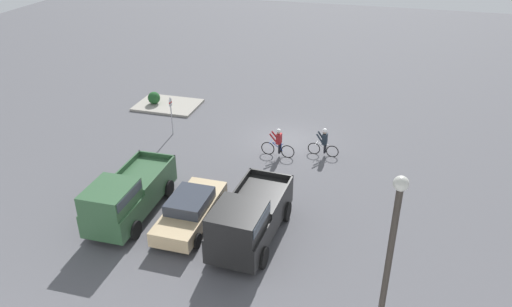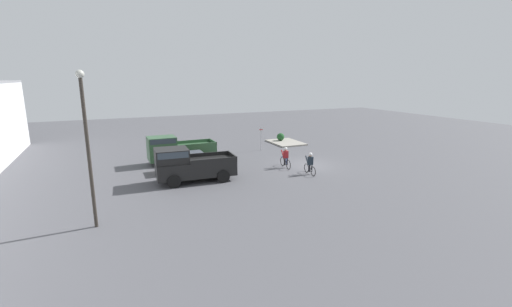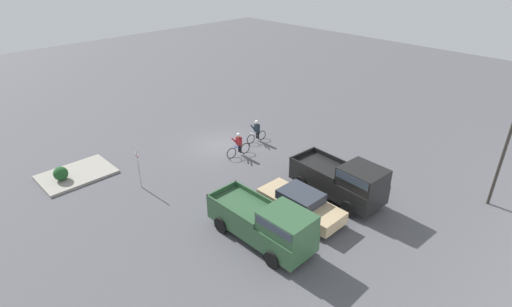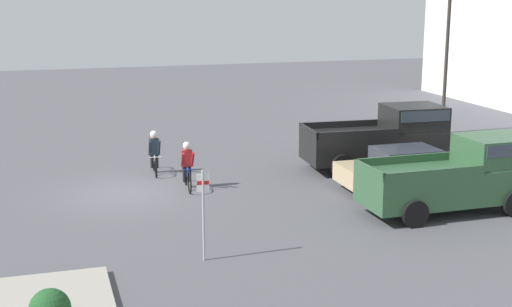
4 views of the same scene
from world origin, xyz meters
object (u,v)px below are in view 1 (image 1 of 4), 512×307
at_px(pickup_truck_0, 248,219).
at_px(sedan_0, 190,210).
at_px(cyclist_0, 278,142).
at_px(fire_lane_sign, 171,112).
at_px(lamppost, 385,282).
at_px(cyclist_1, 324,142).
at_px(shrub, 154,98).
at_px(pickup_truck_1, 126,196).

bearing_deg(pickup_truck_0, sedan_0, -13.01).
xyz_separation_m(cyclist_0, fire_lane_sign, (6.65, -0.95, 0.60)).
xyz_separation_m(cyclist_0, lamppost, (-5.92, 13.47, 3.41)).
distance_m(cyclist_1, fire_lane_sign, 9.03).
bearing_deg(fire_lane_sign, shrub, -51.12).
height_order(pickup_truck_1, cyclist_1, pickup_truck_1).
relative_size(sedan_0, lamppost, 0.64).
distance_m(sedan_0, lamppost, 10.87).
height_order(cyclist_0, shrub, cyclist_0).
relative_size(cyclist_1, shrub, 2.09).
bearing_deg(lamppost, shrub, -49.37).
bearing_deg(pickup_truck_0, lamppost, 132.74).
distance_m(pickup_truck_0, shrub, 16.18).
relative_size(lamppost, shrub, 8.87).
bearing_deg(sedan_0, shrub, -57.48).
bearing_deg(pickup_truck_0, cyclist_1, -101.56).
height_order(sedan_0, shrub, sedan_0).
bearing_deg(shrub, pickup_truck_0, 129.62).
distance_m(sedan_0, cyclist_0, 7.42).
distance_m(fire_lane_sign, lamppost, 19.33).
height_order(sedan_0, pickup_truck_1, pickup_truck_1).
distance_m(pickup_truck_1, fire_lane_sign, 8.61).
distance_m(cyclist_1, shrub, 12.68).
distance_m(lamppost, shrub, 24.23).
distance_m(pickup_truck_0, cyclist_1, 8.66).
bearing_deg(sedan_0, cyclist_1, -119.91).
relative_size(pickup_truck_1, fire_lane_sign, 2.33).
relative_size(cyclist_1, fire_lane_sign, 0.73).
bearing_deg(pickup_truck_1, lamppost, 151.14).
xyz_separation_m(cyclist_1, fire_lane_sign, (9.01, -0.21, 0.59)).
distance_m(sedan_0, cyclist_1, 9.04).
xyz_separation_m(fire_lane_sign, shrub, (3.03, -3.76, -0.85)).
xyz_separation_m(fire_lane_sign, lamppost, (-12.57, 14.42, 2.81)).
xyz_separation_m(sedan_0, lamppost, (-8.07, 6.37, 3.52)).
bearing_deg(fire_lane_sign, sedan_0, 119.20).
bearing_deg(shrub, fire_lane_sign, 128.88).
bearing_deg(fire_lane_sign, cyclist_1, 178.66).
xyz_separation_m(pickup_truck_1, cyclist_0, (-4.94, -7.48, -0.35)).
distance_m(pickup_truck_0, sedan_0, 2.89).
height_order(sedan_0, cyclist_0, cyclist_0).
relative_size(pickup_truck_1, lamppost, 0.75).
bearing_deg(cyclist_1, sedan_0, 60.09).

